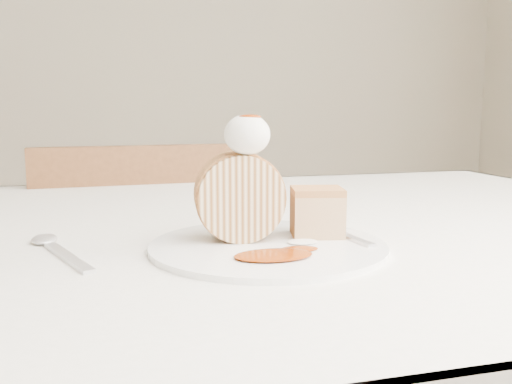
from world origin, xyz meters
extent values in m
cube|color=silver|center=(0.00, 3.00, 1.40)|extent=(5.00, 0.10, 2.80)
cube|color=white|center=(0.00, 0.20, 0.73)|extent=(1.40, 0.90, 0.04)
cube|color=white|center=(0.00, 0.65, 0.61)|extent=(1.40, 0.01, 0.28)
cylinder|color=brown|center=(0.62, 0.57, 0.35)|extent=(0.06, 0.06, 0.71)
cube|color=brown|center=(-0.08, 0.79, 0.40)|extent=(0.40, 0.40, 0.04)
cube|color=brown|center=(-0.07, 0.61, 0.62)|extent=(0.39, 0.05, 0.41)
cylinder|color=brown|center=(0.08, 0.96, 0.19)|extent=(0.03, 0.03, 0.38)
cylinder|color=white|center=(0.03, 0.05, 0.75)|extent=(0.30, 0.30, 0.01)
cylinder|color=beige|center=(0.01, 0.08, 0.80)|extent=(0.10, 0.06, 0.09)
cube|color=tan|center=(0.09, 0.07, 0.78)|extent=(0.06, 0.06, 0.05)
ellipsoid|color=white|center=(0.01, 0.07, 0.87)|extent=(0.05, 0.05, 0.04)
ellipsoid|color=#862B05|center=(0.01, 0.06, 0.89)|extent=(0.02, 0.02, 0.01)
cube|color=silver|center=(0.12, 0.06, 0.76)|extent=(0.04, 0.15, 0.00)
cube|color=silver|center=(-0.17, 0.07, 0.75)|extent=(0.08, 0.16, 0.00)
camera|label=1|loc=(-0.14, -0.50, 0.90)|focal=40.00mm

